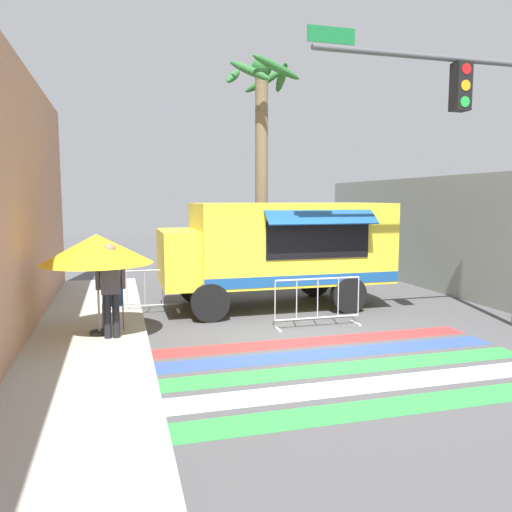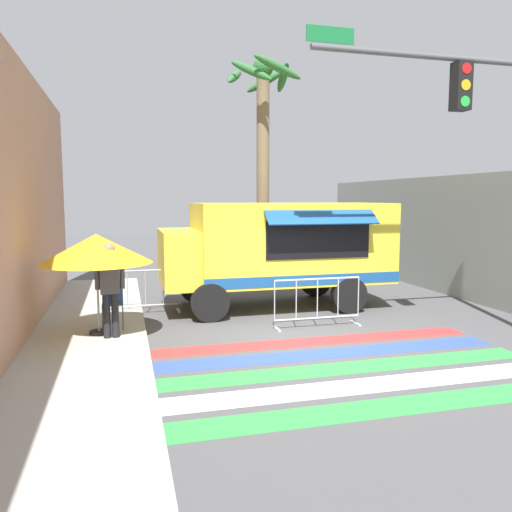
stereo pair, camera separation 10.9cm
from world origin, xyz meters
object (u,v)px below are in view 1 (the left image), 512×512
object	(u,v)px
traffic_signal_pole	(485,135)
patio_umbrella	(97,249)
vendor_person	(111,284)
barricade_front	(318,303)
food_truck	(273,246)
palm_tree	(261,138)
folding_chair	(113,299)
barricade_side	(145,293)

from	to	relation	value
traffic_signal_pole	patio_umbrella	distance (m)	7.83
vendor_person	barricade_front	size ratio (longest dim) A/B	0.92
food_truck	traffic_signal_pole	size ratio (longest dim) A/B	0.97
palm_tree	traffic_signal_pole	bearing A→B (deg)	-65.18
patio_umbrella	folding_chair	size ratio (longest dim) A/B	2.14
traffic_signal_pole	palm_tree	bearing A→B (deg)	114.82
traffic_signal_pole	barricade_side	size ratio (longest dim) A/B	3.43
folding_chair	food_truck	bearing A→B (deg)	22.79
traffic_signal_pole	barricade_front	bearing A→B (deg)	160.15
food_truck	palm_tree	bearing A→B (deg)	79.83
traffic_signal_pole	barricade_front	xyz separation A→B (m)	(-3.04, 1.10, -3.42)
vendor_person	palm_tree	bearing A→B (deg)	63.63
vendor_person	palm_tree	distance (m)	7.57
vendor_person	barricade_side	xyz separation A→B (m)	(0.72, 2.39, -0.63)
folding_chair	palm_tree	world-z (taller)	palm_tree
food_truck	palm_tree	world-z (taller)	palm_tree
folding_chair	barricade_front	size ratio (longest dim) A/B	0.51
food_truck	patio_umbrella	world-z (taller)	food_truck
folding_chair	barricade_front	xyz separation A→B (m)	(4.13, -0.57, -0.20)
food_truck	patio_umbrella	size ratio (longest dim) A/B	2.67
traffic_signal_pole	vendor_person	world-z (taller)	traffic_signal_pole
patio_umbrella	palm_tree	bearing A→B (deg)	46.92
food_truck	barricade_side	xyz separation A→B (m)	(-3.10, 0.12, -1.03)
patio_umbrella	barricade_front	bearing A→B (deg)	-1.58
food_truck	barricade_side	world-z (taller)	food_truck
barricade_front	barricade_side	size ratio (longest dim) A/B	1.15
vendor_person	folding_chair	bearing A→B (deg)	102.10
traffic_signal_pole	patio_umbrella	size ratio (longest dim) A/B	2.75
folding_chair	palm_tree	bearing A→B (deg)	47.00
food_truck	barricade_side	bearing A→B (deg)	177.76
barricade_front	barricade_side	distance (m)	4.07
folding_chair	barricade_side	size ratio (longest dim) A/B	0.58
patio_umbrella	barricade_side	world-z (taller)	patio_umbrella
food_truck	traffic_signal_pole	xyz separation A→B (m)	(3.36, -3.17, 2.40)
barricade_front	palm_tree	bearing A→B (deg)	87.66
vendor_person	barricade_front	bearing A→B (deg)	16.18
vendor_person	palm_tree	size ratio (longest dim) A/B	0.26
traffic_signal_pole	barricade_side	world-z (taller)	traffic_signal_pole
food_truck	vendor_person	xyz separation A→B (m)	(-3.82, -2.27, -0.40)
patio_umbrella	barricade_side	distance (m)	2.60
barricade_front	palm_tree	distance (m)	6.40
traffic_signal_pole	barricade_side	bearing A→B (deg)	153.01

